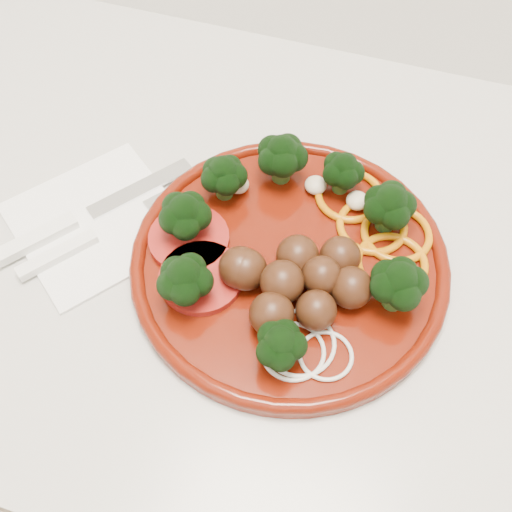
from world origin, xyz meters
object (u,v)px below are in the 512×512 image
(fork, at_px, (79,244))
(knife, at_px, (70,223))
(napkin, at_px, (97,222))
(plate, at_px, (291,255))

(fork, bearing_deg, knife, 83.00)
(napkin, relative_size, knife, 0.83)
(napkin, distance_m, fork, 0.03)
(plate, height_order, napkin, plate)
(napkin, distance_m, knife, 0.03)
(napkin, relative_size, fork, 0.93)
(fork, bearing_deg, plate, -40.77)
(knife, bearing_deg, plate, -46.92)
(plate, distance_m, fork, 0.20)
(plate, distance_m, knife, 0.22)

